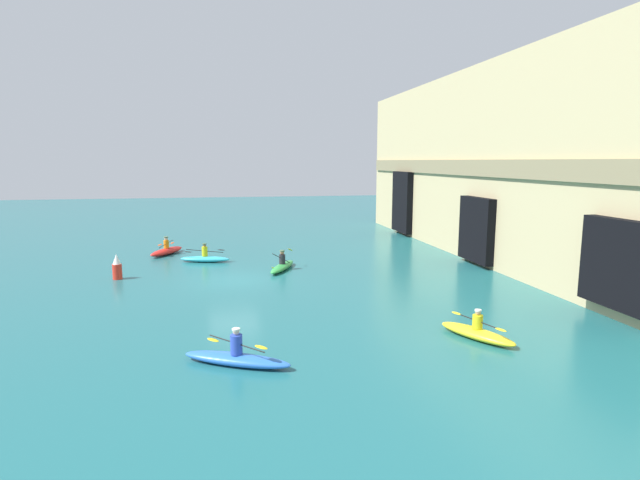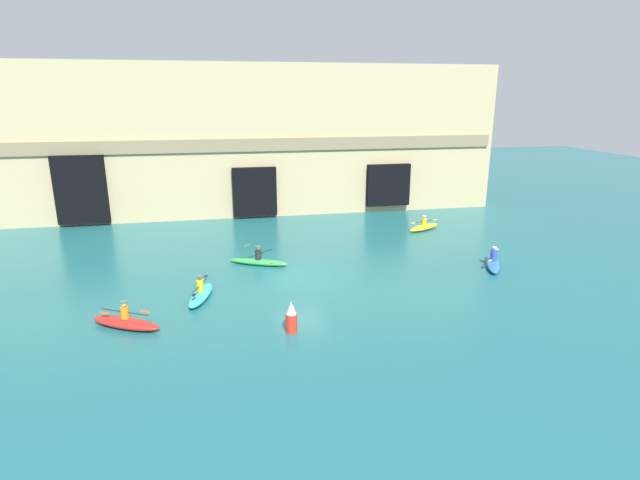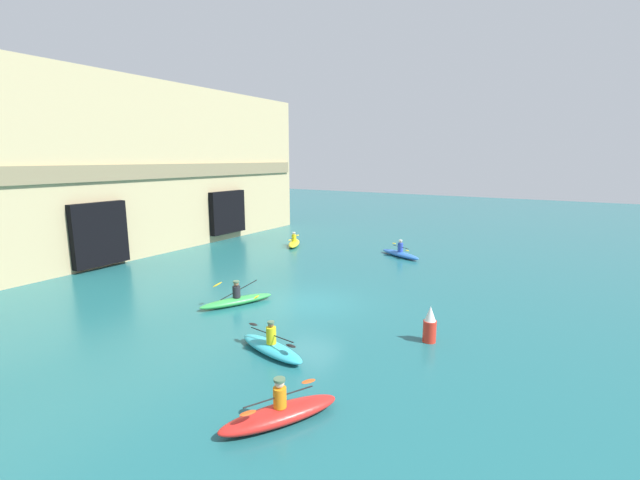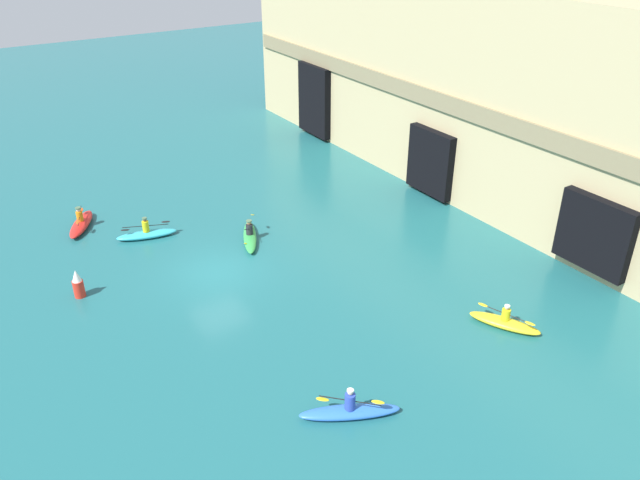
{
  "view_description": "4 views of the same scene",
  "coord_description": "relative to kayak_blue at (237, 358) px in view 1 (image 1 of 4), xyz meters",
  "views": [
    {
      "loc": [
        25.18,
        -0.31,
        6.01
      ],
      "look_at": [
        2.02,
        4.12,
        2.27
      ],
      "focal_mm": 28.0,
      "sensor_mm": 36.0,
      "label": 1
    },
    {
      "loc": [
        -3.88,
        -24.05,
        9.22
      ],
      "look_at": [
        1.78,
        3.72,
        0.97
      ],
      "focal_mm": 28.0,
      "sensor_mm": 36.0,
      "label": 2
    },
    {
      "loc": [
        -15.67,
        -9.95,
        6.48
      ],
      "look_at": [
        2.52,
        1.09,
        2.39
      ],
      "focal_mm": 24.0,
      "sensor_mm": 36.0,
      "label": 3
    },
    {
      "loc": [
        23.39,
        -9.3,
        15.13
      ],
      "look_at": [
        2.84,
        3.89,
        1.85
      ],
      "focal_mm": 35.0,
      "sensor_mm": 36.0,
      "label": 4
    }
  ],
  "objects": [
    {
      "name": "kayak_blue",
      "position": [
        0.0,
        0.0,
        0.0
      ],
      "size": [
        2.15,
        3.36,
        1.14
      ],
      "rotation": [
        0.0,
        0.0,
        1.11
      ],
      "color": "blue",
      "rests_on": "ground"
    },
    {
      "name": "ground_plane",
      "position": [
        -10.88,
        0.1,
        -0.23
      ],
      "size": [
        120.0,
        120.0,
        0.0
      ],
      "primitive_type": "plane",
      "color": "#1E6066"
    },
    {
      "name": "cliff_bluff",
      "position": [
        -12.49,
        17.17,
        5.51
      ],
      "size": [
        40.08,
        6.26,
        11.55
      ],
      "color": "tan",
      "rests_on": "ground"
    },
    {
      "name": "kayak_red",
      "position": [
        -18.85,
        -4.02,
        0.02
      ],
      "size": [
        3.15,
        2.25,
        1.18
      ],
      "rotation": [
        0.0,
        0.0,
        2.63
      ],
      "color": "red",
      "rests_on": "ground"
    },
    {
      "name": "kayak_yellow",
      "position": [
        -0.7,
        8.11,
        -0.0
      ],
      "size": [
        2.89,
        1.99,
        1.04
      ],
      "rotation": [
        0.0,
        0.0,
        0.49
      ],
      "color": "yellow",
      "rests_on": "ground"
    },
    {
      "name": "marker_buoy",
      "position": [
        -12.23,
        -5.75,
        0.39
      ],
      "size": [
        0.47,
        0.47,
        1.33
      ],
      "color": "red",
      "rests_on": "ground"
    },
    {
      "name": "kayak_cyan",
      "position": [
        -15.91,
        -1.49,
        -0.0
      ],
      "size": [
        1.5,
        3.1,
        1.14
      ],
      "rotation": [
        0.0,
        0.0,
        4.46
      ],
      "color": "#33B2C6",
      "rests_on": "ground"
    },
    {
      "name": "kayak_green",
      "position": [
        -12.84,
        2.83,
        -0.0
      ],
      "size": [
        3.38,
        2.04,
        1.13
      ],
      "rotation": [
        0.0,
        0.0,
        2.7
      ],
      "color": "green",
      "rests_on": "ground"
    }
  ]
}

